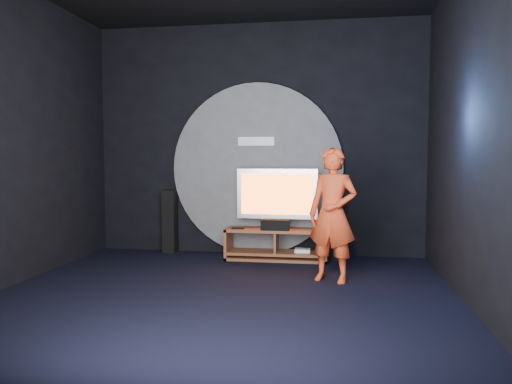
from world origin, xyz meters
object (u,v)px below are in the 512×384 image
at_px(media_console, 277,246).
at_px(tower_speaker_left, 170,221).
at_px(subwoofer, 336,249).
at_px(player, 333,215).
at_px(tv, 277,196).
at_px(tower_speaker_right, 331,226).

height_order(media_console, tower_speaker_left, tower_speaker_left).
bearing_deg(subwoofer, tower_speaker_left, 177.07).
distance_m(media_console, player, 1.52).
bearing_deg(subwoofer, tv, -173.15).
xyz_separation_m(tower_speaker_left, tower_speaker_right, (2.48, -0.16, 0.00)).
xyz_separation_m(tv, subwoofer, (0.85, 0.10, -0.77)).
distance_m(tv, subwoofer, 1.15).
xyz_separation_m(tv, player, (0.81, -1.21, -0.12)).
distance_m(tv, tower_speaker_right, 0.90).
xyz_separation_m(tv, tower_speaker_left, (-1.70, 0.23, -0.44)).
bearing_deg(tower_speaker_left, tower_speaker_right, -3.68).
relative_size(subwoofer, player, 0.19).
xyz_separation_m(media_console, player, (0.80, -1.14, 0.61)).
relative_size(tv, tower_speaker_left, 1.20).
bearing_deg(tower_speaker_right, tower_speaker_left, 176.32).
height_order(tv, subwoofer, tv).
height_order(tower_speaker_left, tower_speaker_right, same).
xyz_separation_m(tv, tower_speaker_right, (0.78, 0.07, -0.44)).
bearing_deg(player, tower_speaker_right, 110.18).
relative_size(tower_speaker_left, tower_speaker_right, 1.00).
distance_m(tower_speaker_right, subwoofer, 0.34).
distance_m(tower_speaker_left, subwoofer, 2.58).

